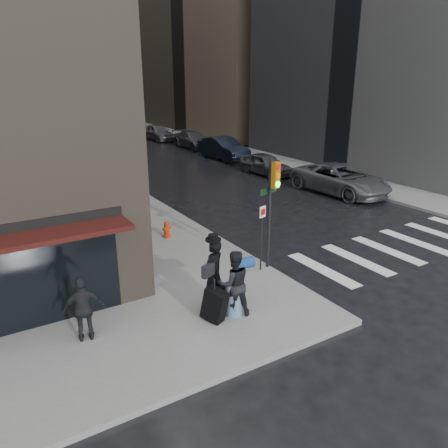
{
  "coord_description": "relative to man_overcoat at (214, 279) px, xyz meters",
  "views": [
    {
      "loc": [
        -6.11,
        -8.45,
        6.13
      ],
      "look_at": [
        1.17,
        3.42,
        1.3
      ],
      "focal_mm": 35.0,
      "sensor_mm": 36.0,
      "label": 1
    }
  ],
  "objects": [
    {
      "name": "sidewalk_left",
      "position": [
        0.97,
        26.55,
        -0.96
      ],
      "size": [
        4.0,
        50.0,
        0.15
      ],
      "primitive_type": "cube",
      "color": "slate",
      "rests_on": "ground"
    },
    {
      "name": "parked_car_4",
      "position": [
        11.62,
        30.53,
        -0.29
      ],
      "size": [
        1.95,
        4.46,
        1.49
      ],
      "primitive_type": "imported",
      "rotation": [
        0.0,
        0.0,
        0.04
      ],
      "color": "#515156",
      "rests_on": "ground"
    },
    {
      "name": "man_jeans",
      "position": [
        0.31,
        -0.48,
        0.01
      ],
      "size": [
        1.25,
        0.94,
        1.79
      ],
      "rotation": [
        0.0,
        0.0,
        2.86
      ],
      "color": "black",
      "rests_on": "ground"
    },
    {
      "name": "traffic_light",
      "position": [
        2.86,
        1.36,
        1.41
      ],
      "size": [
        0.87,
        0.52,
        3.56
      ],
      "rotation": [
        0.0,
        0.0,
        0.26
      ],
      "color": "black",
      "rests_on": "ground"
    },
    {
      "name": "parked_car_2",
      "position": [
        11.86,
        18.9,
        -0.23
      ],
      "size": [
        1.95,
        4.96,
        1.61
      ],
      "primitive_type": "imported",
      "rotation": [
        0.0,
        0.0,
        0.05
      ],
      "color": "black",
      "rests_on": "ground"
    },
    {
      "name": "ground",
      "position": [
        0.97,
        -0.45,
        -1.04
      ],
      "size": [
        140.0,
        140.0,
        0.0
      ],
      "primitive_type": "plane",
      "color": "black",
      "rests_on": "ground"
    },
    {
      "name": "crosswalk",
      "position": [
        8.47,
        0.55,
        -1.03
      ],
      "size": [
        8.5,
        3.0,
        0.01
      ],
      "color": "silver",
      "rests_on": "ground"
    },
    {
      "name": "man_overcoat",
      "position": [
        0.0,
        0.0,
        0.0
      ],
      "size": [
        1.06,
        1.4,
        2.12
      ],
      "rotation": [
        0.0,
        0.0,
        3.56
      ],
      "color": "black",
      "rests_on": "ground"
    },
    {
      "name": "sidewalk_right",
      "position": [
        14.47,
        26.55,
        -0.96
      ],
      "size": [
        3.0,
        50.0,
        0.15
      ],
      "primitive_type": "cube",
      "color": "slate",
      "rests_on": "ground"
    },
    {
      "name": "fire_hydrant",
      "position": [
        1.2,
        5.63,
        -0.6
      ],
      "size": [
        0.38,
        0.28,
        0.65
      ],
      "rotation": [
        0.0,
        0.0,
        0.38
      ],
      "color": "#AB2A0A",
      "rests_on": "ground"
    },
    {
      "name": "parked_car_5",
      "position": [
        11.4,
        36.35,
        -0.28
      ],
      "size": [
        1.89,
        4.71,
        1.52
      ],
      "primitive_type": "imported",
      "rotation": [
        0.0,
        0.0,
        -0.06
      ],
      "color": "#44140D",
      "rests_on": "ground"
    },
    {
      "name": "bldg_distant",
      "position": [
        6.97,
        77.55,
        14.96
      ],
      "size": [
        40.0,
        12.0,
        32.0
      ],
      "primitive_type": "cube",
      "color": "slate",
      "rests_on": "ground"
    },
    {
      "name": "man_greycoat",
      "position": [
        -3.26,
        0.38,
        -0.08
      ],
      "size": [
        1.01,
        0.59,
        1.61
      ],
      "rotation": [
        0.0,
        0.0,
        2.92
      ],
      "color": "black",
      "rests_on": "ground"
    },
    {
      "name": "parked_car_3",
      "position": [
        12.37,
        24.72,
        -0.35
      ],
      "size": [
        2.12,
        4.84,
        1.38
      ],
      "primitive_type": "imported",
      "rotation": [
        0.0,
        0.0,
        0.04
      ],
      "color": "#3A393E",
      "rests_on": "ground"
    },
    {
      "name": "parked_car_0",
      "position": [
        12.05,
        7.26,
        -0.26
      ],
      "size": [
        2.97,
        5.75,
        1.55
      ],
      "primitive_type": "imported",
      "rotation": [
        0.0,
        0.0,
        0.07
      ],
      "color": "#515156",
      "rests_on": "ground"
    },
    {
      "name": "bldg_right_far",
      "position": [
        26.97,
        57.55,
        11.46
      ],
      "size": [
        22.0,
        20.0,
        25.0
      ],
      "primitive_type": "cube",
      "color": "slate",
      "rests_on": "ground"
    },
    {
      "name": "parked_car_1",
      "position": [
        11.43,
        13.08,
        -0.38
      ],
      "size": [
        1.83,
        3.99,
        1.33
      ],
      "primitive_type": "imported",
      "rotation": [
        0.0,
        0.0,
        0.07
      ],
      "color": "#3F3F44",
      "rests_on": "ground"
    }
  ]
}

